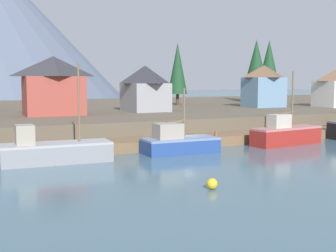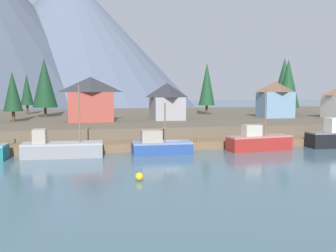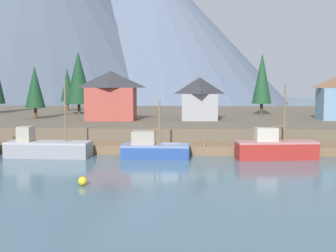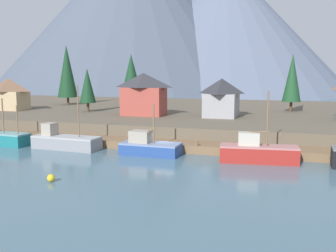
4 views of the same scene
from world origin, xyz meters
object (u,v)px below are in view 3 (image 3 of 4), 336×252
at_px(conifer_near_left, 67,85).
at_px(fishing_boat_blue, 154,149).
at_px(house_grey, 200,98).
at_px(conifer_centre, 35,87).
at_px(house_red, 111,95).
at_px(conifer_mid_left, 79,78).
at_px(fishing_boat_red, 275,148).
at_px(conifer_near_right, 262,78).
at_px(channel_buoy, 83,181).
at_px(fishing_boat_grey, 47,148).

bearing_deg(conifer_near_left, fishing_boat_blue, -63.48).
distance_m(house_grey, conifer_centre, 25.06).
height_order(house_red, conifer_mid_left, conifer_mid_left).
relative_size(fishing_boat_blue, conifer_mid_left, 0.64).
bearing_deg(fishing_boat_red, house_grey, 103.04).
bearing_deg(house_red, fishing_boat_blue, -67.00).
height_order(conifer_near_right, channel_buoy, conifer_near_right).
bearing_deg(conifer_centre, conifer_near_left, 91.58).
relative_size(fishing_boat_grey, conifer_near_right, 0.85).
distance_m(house_red, channel_buoy, 32.11).
height_order(fishing_boat_grey, channel_buoy, fishing_boat_grey).
height_order(fishing_boat_red, conifer_centre, conifer_centre).
bearing_deg(house_grey, fishing_boat_blue, -104.31).
relative_size(fishing_boat_blue, conifer_near_left, 0.85).
distance_m(fishing_boat_blue, conifer_near_left, 46.16).
distance_m(house_red, conifer_mid_left, 16.74).
bearing_deg(channel_buoy, fishing_boat_blue, 71.86).
xyz_separation_m(conifer_near_left, conifer_mid_left, (4.39, -8.49, 1.29)).
xyz_separation_m(fishing_boat_red, conifer_mid_left, (-28.64, 32.51, 7.78)).
height_order(house_grey, conifer_mid_left, conifer_mid_left).
distance_m(fishing_boat_grey, house_red, 19.24).
distance_m(conifer_mid_left, conifer_centre, 12.33).
distance_m(fishing_boat_grey, conifer_centre, 23.33).
height_order(fishing_boat_red, house_red, house_red).
bearing_deg(conifer_near_right, house_red, -149.80).
xyz_separation_m(house_grey, conifer_near_left, (-25.56, 20.67, 1.90)).
bearing_deg(house_grey, fishing_boat_grey, -129.32).
relative_size(fishing_boat_grey, channel_buoy, 12.85).
xyz_separation_m(fishing_boat_grey, fishing_boat_blue, (11.42, 0.03, 0.00)).
distance_m(fishing_boat_blue, channel_buoy, 13.99).
distance_m(house_grey, conifer_near_right, 16.36).
height_order(house_red, channel_buoy, house_red).
xyz_separation_m(conifer_near_left, conifer_centre, (0.56, -20.09, -0.28)).
bearing_deg(fishing_boat_grey, fishing_boat_red, 2.43).
distance_m(conifer_mid_left, channel_buoy, 47.91).
bearing_deg(fishing_boat_red, conifer_centre, 140.10).
distance_m(conifer_near_right, conifer_mid_left, 32.13).
bearing_deg(conifer_centre, fishing_boat_red, -32.77).
distance_m(fishing_boat_blue, fishing_boat_red, 12.63).
height_order(fishing_boat_blue, house_grey, house_grey).
height_order(fishing_boat_grey, house_red, house_red).
relative_size(house_grey, conifer_near_left, 0.82).
relative_size(house_grey, conifer_near_right, 0.65).
xyz_separation_m(conifer_mid_left, channel_buoy, (11.66, -45.67, -8.54)).
xyz_separation_m(fishing_boat_blue, house_grey, (5.16, 20.21, 4.72)).
height_order(fishing_boat_blue, fishing_boat_red, fishing_boat_red).
bearing_deg(house_red, fishing_boat_red, -41.91).
bearing_deg(house_red, conifer_near_right, 30.20).
bearing_deg(conifer_near_right, channel_buoy, -114.33).
bearing_deg(fishing_boat_red, conifer_near_right, 76.67).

